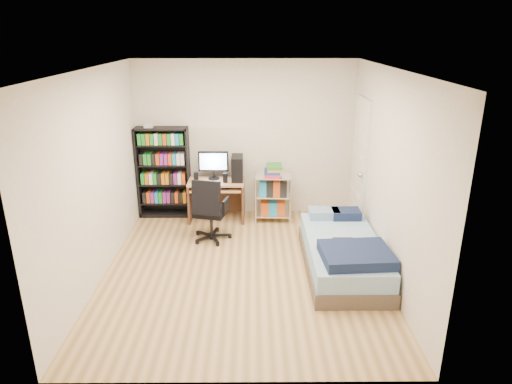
{
  "coord_description": "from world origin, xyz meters",
  "views": [
    {
      "loc": [
        0.13,
        -5.2,
        2.91
      ],
      "look_at": [
        0.16,
        0.4,
        0.91
      ],
      "focal_mm": 32.0,
      "sensor_mm": 36.0,
      "label": 1
    }
  ],
  "objects_px": {
    "computer_desk": "(222,183)",
    "office_chair": "(210,221)",
    "bed": "(343,253)",
    "media_shelf": "(164,171)"
  },
  "relations": [
    {
      "from": "media_shelf",
      "to": "bed",
      "type": "xyz_separation_m",
      "value": [
        2.58,
        -1.86,
        -0.52
      ]
    },
    {
      "from": "media_shelf",
      "to": "bed",
      "type": "height_order",
      "value": "media_shelf"
    },
    {
      "from": "office_chair",
      "to": "bed",
      "type": "height_order",
      "value": "office_chair"
    },
    {
      "from": "bed",
      "to": "media_shelf",
      "type": "bearing_deg",
      "value": 144.28
    },
    {
      "from": "media_shelf",
      "to": "office_chair",
      "type": "bearing_deg",
      "value": -49.42
    },
    {
      "from": "bed",
      "to": "office_chair",
      "type": "bearing_deg",
      "value": 152.97
    },
    {
      "from": "computer_desk",
      "to": "office_chair",
      "type": "xyz_separation_m",
      "value": [
        -0.12,
        -0.82,
        -0.3
      ]
    },
    {
      "from": "media_shelf",
      "to": "computer_desk",
      "type": "relative_size",
      "value": 1.38
    },
    {
      "from": "computer_desk",
      "to": "bed",
      "type": "height_order",
      "value": "computer_desk"
    },
    {
      "from": "office_chair",
      "to": "bed",
      "type": "bearing_deg",
      "value": -13.79
    }
  ]
}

